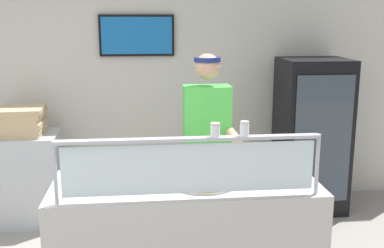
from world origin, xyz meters
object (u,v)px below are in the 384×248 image
object	(u,v)px
parmesan_shaker	(215,131)
drink_fridge	(311,135)
pizza_server	(199,178)
worker_figure	(207,145)
pizza_tray	(203,180)
pepper_flake_shaker	(244,130)
pizza_box_stack	(21,121)

from	to	relation	value
parmesan_shaker	drink_fridge	bearing A→B (deg)	55.88
pizza_server	worker_figure	bearing A→B (deg)	66.77
pizza_tray	pepper_flake_shaker	bearing A→B (deg)	-53.43
pepper_flake_shaker	worker_figure	size ratio (longest dim) A/B	0.05
parmesan_shaker	drink_fridge	xyz separation A→B (m)	(1.35, 1.99, -0.57)
pizza_server	parmesan_shaker	bearing A→B (deg)	-87.71
pizza_server	parmesan_shaker	size ratio (longest dim) A/B	3.26
parmesan_shaker	pizza_box_stack	world-z (taller)	parmesan_shaker
drink_fridge	worker_figure	bearing A→B (deg)	-142.60
pizza_tray	pizza_box_stack	size ratio (longest dim) A/B	1.05
pizza_box_stack	drink_fridge	bearing A→B (deg)	0.84
pizza_tray	pizza_server	size ratio (longest dim) A/B	1.78
parmesan_shaker	pizza_server	bearing A→B (deg)	103.60
parmesan_shaker	drink_fridge	distance (m)	2.47
pizza_tray	pizza_server	xyz separation A→B (m)	(-0.03, -0.02, 0.02)
pizza_server	worker_figure	world-z (taller)	worker_figure
pizza_server	parmesan_shaker	distance (m)	0.48
drink_fridge	pizza_box_stack	bearing A→B (deg)	-179.16
pizza_server	pepper_flake_shaker	distance (m)	0.53
pizza_server	drink_fridge	bearing A→B (deg)	39.37
pizza_tray	drink_fridge	world-z (taller)	drink_fridge
pepper_flake_shaker	drink_fridge	distance (m)	2.38
pizza_tray	pepper_flake_shaker	size ratio (longest dim) A/B	5.40
pizza_server	pizza_box_stack	xyz separation A→B (m)	(-1.56, 1.68, 0.06)
pizza_tray	parmesan_shaker	world-z (taller)	parmesan_shaker
worker_figure	pepper_flake_shaker	bearing A→B (deg)	-85.55
pizza_server	drink_fridge	distance (m)	2.24
parmesan_shaker	pizza_tray	bearing A→B (deg)	96.67
pizza_tray	pizza_box_stack	distance (m)	2.30
worker_figure	pizza_box_stack	bearing A→B (deg)	152.03
parmesan_shaker	worker_figure	size ratio (longest dim) A/B	0.05
pepper_flake_shaker	pizza_box_stack	distance (m)	2.68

